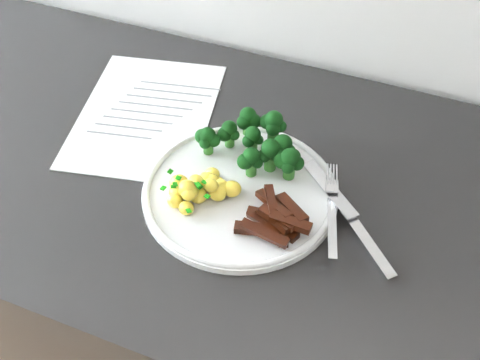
{
  "coord_description": "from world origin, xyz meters",
  "views": [
    {
      "loc": [
        0.34,
        1.13,
        1.5
      ],
      "look_at": [
        0.12,
        1.65,
        0.91
      ],
      "focal_mm": 45.53,
      "sensor_mm": 36.0,
      "label": 1
    }
  ],
  "objects_px": {
    "counter": "(206,328)",
    "fork": "(332,213)",
    "knife": "(358,230)",
    "beef_strips": "(273,221)",
    "potatoes": "(201,188)",
    "recipe_paper": "(146,114)",
    "broccoli": "(259,142)",
    "plate": "(240,191)"
  },
  "relations": [
    {
      "from": "broccoli",
      "to": "beef_strips",
      "type": "relative_size",
      "value": 1.7
    },
    {
      "from": "counter",
      "to": "knife",
      "type": "bearing_deg",
      "value": -6.64
    },
    {
      "from": "beef_strips",
      "to": "fork",
      "type": "bearing_deg",
      "value": 32.97
    },
    {
      "from": "fork",
      "to": "recipe_paper",
      "type": "bearing_deg",
      "value": 162.68
    },
    {
      "from": "recipe_paper",
      "to": "beef_strips",
      "type": "xyz_separation_m",
      "value": [
        0.27,
        -0.15,
        0.02
      ]
    },
    {
      "from": "broccoli",
      "to": "counter",
      "type": "bearing_deg",
      "value": -151.16
    },
    {
      "from": "recipe_paper",
      "to": "knife",
      "type": "bearing_deg",
      "value": -16.64
    },
    {
      "from": "counter",
      "to": "broccoli",
      "type": "bearing_deg",
      "value": 28.84
    },
    {
      "from": "plate",
      "to": "counter",
      "type": "bearing_deg",
      "value": 164.43
    },
    {
      "from": "beef_strips",
      "to": "knife",
      "type": "distance_m",
      "value": 0.11
    },
    {
      "from": "counter",
      "to": "recipe_paper",
      "type": "height_order",
      "value": "recipe_paper"
    },
    {
      "from": "beef_strips",
      "to": "knife",
      "type": "relative_size",
      "value": 0.57
    },
    {
      "from": "recipe_paper",
      "to": "broccoli",
      "type": "distance_m",
      "value": 0.21
    },
    {
      "from": "fork",
      "to": "knife",
      "type": "height_order",
      "value": "fork"
    },
    {
      "from": "counter",
      "to": "fork",
      "type": "xyz_separation_m",
      "value": [
        0.21,
        -0.02,
        0.46
      ]
    },
    {
      "from": "beef_strips",
      "to": "knife",
      "type": "bearing_deg",
      "value": 19.25
    },
    {
      "from": "beef_strips",
      "to": "knife",
      "type": "height_order",
      "value": "beef_strips"
    },
    {
      "from": "counter",
      "to": "potatoes",
      "type": "distance_m",
      "value": 0.47
    },
    {
      "from": "counter",
      "to": "beef_strips",
      "type": "xyz_separation_m",
      "value": [
        0.15,
        -0.06,
        0.46
      ]
    },
    {
      "from": "potatoes",
      "to": "recipe_paper",
      "type": "bearing_deg",
      "value": 139.99
    },
    {
      "from": "plate",
      "to": "potatoes",
      "type": "distance_m",
      "value": 0.06
    },
    {
      "from": "knife",
      "to": "beef_strips",
      "type": "bearing_deg",
      "value": -160.75
    },
    {
      "from": "potatoes",
      "to": "knife",
      "type": "distance_m",
      "value": 0.21
    },
    {
      "from": "potatoes",
      "to": "knife",
      "type": "relative_size",
      "value": 0.61
    },
    {
      "from": "counter",
      "to": "beef_strips",
      "type": "height_order",
      "value": "beef_strips"
    },
    {
      "from": "plate",
      "to": "beef_strips",
      "type": "relative_size",
      "value": 2.79
    },
    {
      "from": "recipe_paper",
      "to": "broccoli",
      "type": "xyz_separation_m",
      "value": [
        0.2,
        -0.04,
        0.04
      ]
    },
    {
      "from": "knife",
      "to": "fork",
      "type": "bearing_deg",
      "value": 169.63
    },
    {
      "from": "counter",
      "to": "broccoli",
      "type": "height_order",
      "value": "broccoli"
    },
    {
      "from": "beef_strips",
      "to": "knife",
      "type": "xyz_separation_m",
      "value": [
        0.1,
        0.04,
        -0.01
      ]
    },
    {
      "from": "broccoli",
      "to": "fork",
      "type": "relative_size",
      "value": 1.01
    },
    {
      "from": "broccoli",
      "to": "beef_strips",
      "type": "distance_m",
      "value": 0.13
    },
    {
      "from": "potatoes",
      "to": "beef_strips",
      "type": "xyz_separation_m",
      "value": [
        0.11,
        -0.01,
        -0.0
      ]
    },
    {
      "from": "broccoli",
      "to": "potatoes",
      "type": "height_order",
      "value": "broccoli"
    },
    {
      "from": "potatoes",
      "to": "beef_strips",
      "type": "height_order",
      "value": "potatoes"
    },
    {
      "from": "broccoli",
      "to": "potatoes",
      "type": "bearing_deg",
      "value": -116.28
    },
    {
      "from": "potatoes",
      "to": "beef_strips",
      "type": "bearing_deg",
      "value": -7.8
    },
    {
      "from": "counter",
      "to": "broccoli",
      "type": "xyz_separation_m",
      "value": [
        0.08,
        0.05,
        0.48
      ]
    },
    {
      "from": "knife",
      "to": "potatoes",
      "type": "bearing_deg",
      "value": -174.36
    },
    {
      "from": "fork",
      "to": "knife",
      "type": "bearing_deg",
      "value": -10.37
    },
    {
      "from": "plate",
      "to": "beef_strips",
      "type": "distance_m",
      "value": 0.08
    },
    {
      "from": "counter",
      "to": "broccoli",
      "type": "relative_size",
      "value": 14.34
    }
  ]
}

